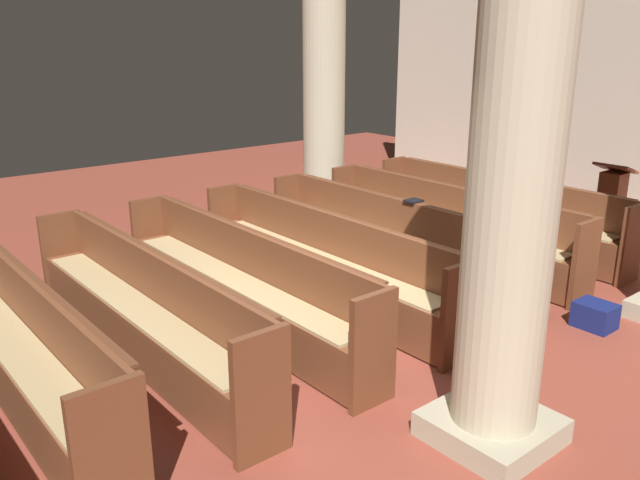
{
  "coord_description": "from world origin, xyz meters",
  "views": [
    {
      "loc": [
        4.1,
        -3.51,
        2.68
      ],
      "look_at": [
        -0.62,
        0.4,
        0.75
      ],
      "focal_mm": 36.41,
      "sensor_mm": 36.0,
      "label": 1
    }
  ],
  "objects_px": {
    "pew_row_6": "(17,338)",
    "lectern": "(610,208)",
    "pew_row_0": "(495,209)",
    "pew_row_1": "(445,222)",
    "pillar_far_side": "(324,85)",
    "hymn_book": "(414,201)",
    "pew_row_4": "(239,278)",
    "kneeler_box_navy": "(595,315)",
    "pew_row_3": "(320,256)",
    "pew_row_5": "(140,304)",
    "pillar_aisle_rear": "(516,156)",
    "pew_row_2": "(388,238)"
  },
  "relations": [
    {
      "from": "pew_row_6",
      "to": "lectern",
      "type": "height_order",
      "value": "lectern"
    },
    {
      "from": "pew_row_0",
      "to": "pew_row_1",
      "type": "bearing_deg",
      "value": -90.0
    },
    {
      "from": "pillar_far_side",
      "to": "hymn_book",
      "type": "relative_size",
      "value": 20.6
    },
    {
      "from": "pew_row_1",
      "to": "pew_row_4",
      "type": "height_order",
      "value": "same"
    },
    {
      "from": "kneeler_box_navy",
      "to": "pillar_far_side",
      "type": "bearing_deg",
      "value": 172.31
    },
    {
      "from": "pew_row_3",
      "to": "kneeler_box_navy",
      "type": "relative_size",
      "value": 10.42
    },
    {
      "from": "pew_row_5",
      "to": "lectern",
      "type": "height_order",
      "value": "lectern"
    },
    {
      "from": "pew_row_1",
      "to": "hymn_book",
      "type": "relative_size",
      "value": 20.17
    },
    {
      "from": "hymn_book",
      "to": "pew_row_1",
      "type": "bearing_deg",
      "value": 103.24
    },
    {
      "from": "pew_row_1",
      "to": "pew_row_4",
      "type": "relative_size",
      "value": 1.0
    },
    {
      "from": "pillar_far_side",
      "to": "lectern",
      "type": "xyz_separation_m",
      "value": [
        3.52,
        2.11,
        -1.53
      ]
    },
    {
      "from": "pew_row_0",
      "to": "hymn_book",
      "type": "bearing_deg",
      "value": -83.99
    },
    {
      "from": "hymn_book",
      "to": "pillar_far_side",
      "type": "bearing_deg",
      "value": 159.42
    },
    {
      "from": "pillar_far_side",
      "to": "lectern",
      "type": "height_order",
      "value": "pillar_far_side"
    },
    {
      "from": "pillar_far_side",
      "to": "pillar_aisle_rear",
      "type": "xyz_separation_m",
      "value": [
        5.31,
        -2.93,
        0.0
      ]
    },
    {
      "from": "kneeler_box_navy",
      "to": "pew_row_1",
      "type": "bearing_deg",
      "value": 169.61
    },
    {
      "from": "pew_row_2",
      "to": "hymn_book",
      "type": "bearing_deg",
      "value": 44.98
    },
    {
      "from": "pew_row_3",
      "to": "pew_row_2",
      "type": "bearing_deg",
      "value": 90.0
    },
    {
      "from": "pew_row_0",
      "to": "pillar_aisle_rear",
      "type": "distance_m",
      "value": 4.79
    },
    {
      "from": "pew_row_1",
      "to": "pillar_far_side",
      "type": "xyz_separation_m",
      "value": [
        -2.63,
        0.25,
        1.5
      ]
    },
    {
      "from": "hymn_book",
      "to": "kneeler_box_navy",
      "type": "distance_m",
      "value": 2.21
    },
    {
      "from": "pew_row_6",
      "to": "pillar_far_side",
      "type": "relative_size",
      "value": 0.98
    },
    {
      "from": "pew_row_1",
      "to": "pew_row_2",
      "type": "height_order",
      "value": "same"
    },
    {
      "from": "pew_row_2",
      "to": "pew_row_5",
      "type": "height_order",
      "value": "same"
    },
    {
      "from": "pew_row_3",
      "to": "pew_row_4",
      "type": "relative_size",
      "value": 1.0
    },
    {
      "from": "pew_row_0",
      "to": "pew_row_2",
      "type": "xyz_separation_m",
      "value": [
        0.0,
        -2.0,
        0.0
      ]
    },
    {
      "from": "pew_row_4",
      "to": "pew_row_1",
      "type": "bearing_deg",
      "value": 90.0
    },
    {
      "from": "pew_row_3",
      "to": "pillar_aisle_rear",
      "type": "distance_m",
      "value": 3.14
    },
    {
      "from": "pillar_far_side",
      "to": "pew_row_2",
      "type": "bearing_deg",
      "value": -25.41
    },
    {
      "from": "pillar_aisle_rear",
      "to": "kneeler_box_navy",
      "type": "relative_size",
      "value": 10.65
    },
    {
      "from": "pew_row_0",
      "to": "lectern",
      "type": "xyz_separation_m",
      "value": [
        0.89,
        1.36,
        -0.04
      ]
    },
    {
      "from": "pew_row_6",
      "to": "hymn_book",
      "type": "height_order",
      "value": "hymn_book"
    },
    {
      "from": "pew_row_5",
      "to": "pillar_far_side",
      "type": "height_order",
      "value": "pillar_far_side"
    },
    {
      "from": "pew_row_0",
      "to": "pew_row_2",
      "type": "height_order",
      "value": "same"
    },
    {
      "from": "pew_row_0",
      "to": "kneeler_box_navy",
      "type": "bearing_deg",
      "value": -32.48
    },
    {
      "from": "pew_row_1",
      "to": "lectern",
      "type": "distance_m",
      "value": 2.52
    },
    {
      "from": "pillar_far_side",
      "to": "kneeler_box_navy",
      "type": "xyz_separation_m",
      "value": [
        4.84,
        -0.65,
        -1.86
      ]
    },
    {
      "from": "pillar_far_side",
      "to": "pew_row_0",
      "type": "bearing_deg",
      "value": 15.98
    },
    {
      "from": "lectern",
      "to": "kneeler_box_navy",
      "type": "distance_m",
      "value": 3.08
    },
    {
      "from": "pillar_far_side",
      "to": "pillar_aisle_rear",
      "type": "bearing_deg",
      "value": -28.88
    },
    {
      "from": "pew_row_4",
      "to": "hymn_book",
      "type": "xyz_separation_m",
      "value": [
        0.19,
        2.19,
        0.44
      ]
    },
    {
      "from": "pew_row_6",
      "to": "pillar_far_side",
      "type": "xyz_separation_m",
      "value": [
        -2.63,
        5.25,
        1.5
      ]
    },
    {
      "from": "pew_row_2",
      "to": "pew_row_0",
      "type": "bearing_deg",
      "value": 90.0
    },
    {
      "from": "pew_row_6",
      "to": "pew_row_2",
      "type": "bearing_deg",
      "value": 90.0
    },
    {
      "from": "pew_row_2",
      "to": "pew_row_6",
      "type": "xyz_separation_m",
      "value": [
        0.0,
        -4.0,
        0.0
      ]
    },
    {
      "from": "pew_row_4",
      "to": "pew_row_5",
      "type": "height_order",
      "value": "same"
    },
    {
      "from": "pew_row_1",
      "to": "pew_row_5",
      "type": "height_order",
      "value": "same"
    },
    {
      "from": "pew_row_0",
      "to": "kneeler_box_navy",
      "type": "relative_size",
      "value": 10.42
    },
    {
      "from": "lectern",
      "to": "pew_row_6",
      "type": "bearing_deg",
      "value": -96.88
    },
    {
      "from": "pew_row_0",
      "to": "pillar_aisle_rear",
      "type": "bearing_deg",
      "value": -53.95
    }
  ]
}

